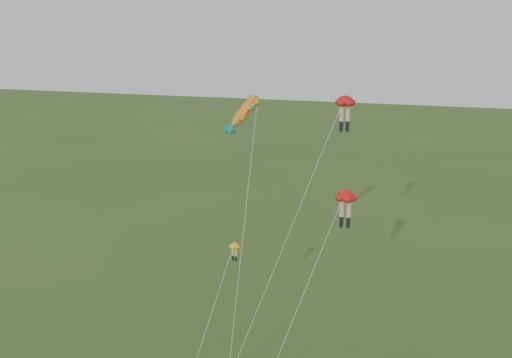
% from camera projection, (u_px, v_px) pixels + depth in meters
% --- Properties ---
extents(legs_kite_red_high, '(7.05, 10.16, 18.99)m').
position_uv_depth(legs_kite_red_high, '(343.00, 108.00, 40.36)').
color(legs_kite_red_high, '#B71512').
rests_on(legs_kite_red_high, ground).
extents(legs_kite_red_mid, '(4.91, 9.87, 12.91)m').
position_uv_depth(legs_kite_red_mid, '(345.00, 201.00, 39.06)').
color(legs_kite_red_mid, '#B71512').
rests_on(legs_kite_red_mid, ground).
extents(legs_kite_yellow, '(1.20, 9.69, 8.31)m').
position_uv_depth(legs_kite_yellow, '(231.00, 257.00, 41.56)').
color(legs_kite_yellow, yellow).
rests_on(legs_kite_yellow, ground).
extents(fish_kite, '(2.40, 9.53, 19.54)m').
position_uv_depth(fish_kite, '(245.00, 113.00, 38.03)').
color(fish_kite, gold).
rests_on(fish_kite, ground).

